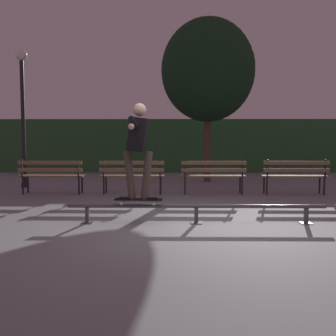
{
  "coord_description": "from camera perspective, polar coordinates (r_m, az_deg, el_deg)",
  "views": [
    {
      "loc": [
        -0.38,
        -6.07,
        1.37
      ],
      "look_at": [
        -0.47,
        1.04,
        0.85
      ],
      "focal_mm": 41.68,
      "sensor_mm": 36.0,
      "label": 1
    }
  ],
  "objects": [
    {
      "name": "skateboard",
      "position": [
        6.42,
        -4.36,
        -4.66
      ],
      "size": [
        0.79,
        0.24,
        0.09
      ],
      "color": "black",
      "rests_on": "grind_rail"
    },
    {
      "name": "skateboarder",
      "position": [
        6.34,
        -4.38,
        3.72
      ],
      "size": [
        0.62,
        1.41,
        1.56
      ],
      "color": "black",
      "rests_on": "skateboard"
    },
    {
      "name": "park_bench_right_center",
      "position": [
        9.76,
        6.64,
        -0.74
      ],
      "size": [
        1.61,
        0.43,
        0.88
      ],
      "color": "black",
      "rests_on": "ground"
    },
    {
      "name": "lamp_post_left",
      "position": [
        11.93,
        -20.51,
        9.27
      ],
      "size": [
        0.32,
        0.32,
        3.9
      ],
      "color": "black",
      "rests_on": "ground"
    },
    {
      "name": "park_bench_left_center",
      "position": [
        9.77,
        -5.25,
        -0.73
      ],
      "size": [
        1.61,
        0.43,
        0.88
      ],
      "color": "black",
      "rests_on": "ground"
    },
    {
      "name": "ground_plane",
      "position": [
        6.24,
        4.28,
        -8.52
      ],
      "size": [
        90.0,
        90.0,
        0.0
      ],
      "primitive_type": "plane",
      "color": "slate"
    },
    {
      "name": "park_bench_leftmost",
      "position": [
        10.18,
        -16.65,
        -0.69
      ],
      "size": [
        1.61,
        0.43,
        0.88
      ],
      "color": "black",
      "rests_on": "ground"
    },
    {
      "name": "park_bench_rightmost",
      "position": [
        10.17,
        18.06,
        -0.72
      ],
      "size": [
        1.61,
        0.43,
        0.88
      ],
      "color": "black",
      "rests_on": "ground"
    },
    {
      "name": "hedge_backdrop",
      "position": [
        16.79,
        2.09,
        3.29
      ],
      "size": [
        24.0,
        1.2,
        2.22
      ],
      "primitive_type": "cube",
      "color": "#2D5B33",
      "rests_on": "ground"
    },
    {
      "name": "tree_behind_benches",
      "position": [
        12.93,
        5.85,
        14.0
      ],
      "size": [
        2.99,
        2.99,
        5.23
      ],
      "color": "#4C3828",
      "rests_on": "ground"
    },
    {
      "name": "grind_rail",
      "position": [
        6.42,
        4.16,
        -5.94
      ],
      "size": [
        4.22,
        0.18,
        0.31
      ],
      "color": "#47474C",
      "rests_on": "ground"
    }
  ]
}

